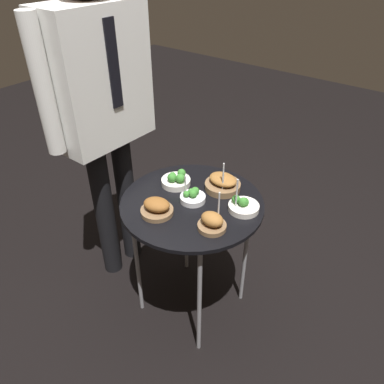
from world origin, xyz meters
TOP-DOWN VIEW (x-y plane):
  - ground_plane at (0.00, 0.00)m, footprint 8.00×8.00m
  - serving_cart at (0.00, 0.00)m, footprint 0.63×0.63m
  - bowl_roast_back_right at (-0.16, 0.06)m, footprint 0.14×0.14m
  - bowl_broccoli_mid_left at (0.06, 0.14)m, footprint 0.14×0.14m
  - bowl_broccoli_near_rim at (0.01, 0.00)m, footprint 0.11×0.11m
  - bowl_roast_front_right at (-0.09, -0.17)m, footprint 0.12×0.12m
  - bowl_roast_front_left at (0.16, -0.05)m, footprint 0.16×0.16m
  - bowl_broccoli_back_left at (0.09, -0.21)m, footprint 0.13×0.13m
  - waiter_figure at (-0.00, 0.53)m, footprint 0.61×0.23m

SIDE VIEW (x-z plane):
  - ground_plane at x=0.00m, z-range 0.00..0.00m
  - serving_cart at x=0.00m, z-range 0.29..0.96m
  - bowl_broccoli_back_left at x=0.09m, z-range 0.62..0.78m
  - bowl_broccoli_near_rim at x=0.01m, z-range 0.64..0.76m
  - bowl_broccoli_mid_left at x=0.06m, z-range 0.67..0.74m
  - bowl_roast_back_right at x=-0.16m, z-range 0.67..0.74m
  - bowl_roast_front_left at x=0.16m, z-range 0.63..0.79m
  - bowl_roast_front_right at x=-0.09m, z-range 0.63..0.79m
  - waiter_figure at x=0.00m, z-range 0.22..1.86m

